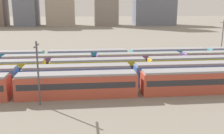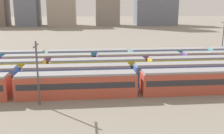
{
  "view_description": "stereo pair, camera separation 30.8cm",
  "coord_description": "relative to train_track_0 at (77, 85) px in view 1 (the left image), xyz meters",
  "views": [
    {
      "loc": [
        14.34,
        -37.83,
        13.45
      ],
      "look_at": [
        19.43,
        10.4,
        2.04
      ],
      "focal_mm": 41.72,
      "sensor_mm": 36.0,
      "label": 1
    },
    {
      "loc": [
        14.64,
        -37.87,
        13.45
      ],
      "look_at": [
        19.43,
        10.4,
        2.04
      ],
      "focal_mm": 41.72,
      "sensor_mm": 36.0,
      "label": 2
    }
  ],
  "objects": [
    {
      "name": "train_track_0",
      "position": [
        0.0,
        0.0,
        0.0
      ],
      "size": [
        55.8,
        3.06,
        3.75
      ],
      "color": "#BC4C38",
      "rests_on": "ground_plane"
    },
    {
      "name": "catenary_pole_1",
      "position": [
        35.59,
        23.94,
        3.66
      ],
      "size": [
        0.24,
        3.2,
        10.03
      ],
      "color": "#4C4C51",
      "rests_on": "ground_plane"
    },
    {
      "name": "train_track_1",
      "position": [
        9.35,
        5.2,
        0.0
      ],
      "size": [
        74.7,
        3.06,
        3.75
      ],
      "color": "#4C70BC",
      "rests_on": "ground_plane"
    },
    {
      "name": "distant_building_4",
      "position": [
        51.23,
        148.6,
        10.57
      ],
      "size": [
        28.39,
        17.27,
        24.94
      ],
      "primitive_type": "cube",
      "color": "slate",
      "rests_on": "ground_plane"
    },
    {
      "name": "train_track_2",
      "position": [
        13.14,
        10.4,
        0.0
      ],
      "size": [
        74.7,
        3.06,
        3.75
      ],
      "color": "yellow",
      "rests_on": "ground_plane"
    },
    {
      "name": "distant_building_1",
      "position": [
        -37.48,
        148.6,
        14.63
      ],
      "size": [
        14.01,
        20.1,
        33.06
      ],
      "primitive_type": "cube",
      "color": "slate",
      "rests_on": "ground_plane"
    },
    {
      "name": "train_track_4",
      "position": [
        20.85,
        20.8,
        0.0
      ],
      "size": [
        93.6,
        3.06,
        3.75
      ],
      "color": "teal",
      "rests_on": "ground_plane"
    },
    {
      "name": "catenary_pole_0",
      "position": [
        -5.13,
        -2.86,
        3.09
      ],
      "size": [
        0.24,
        3.2,
        8.92
      ],
      "color": "#4C4C51",
      "rests_on": "ground_plane"
    },
    {
      "name": "train_track_3",
      "position": [
        3.14,
        15.6,
        0.0
      ],
      "size": [
        74.7,
        3.06,
        3.75
      ],
      "color": "#6B429E",
      "rests_on": "ground_plane"
    },
    {
      "name": "ground_plane",
      "position": [
        -13.08,
        10.4,
        -1.9
      ],
      "size": [
        600.0,
        600.0,
        0.0
      ],
      "primitive_type": "plane",
      "color": "gray"
    },
    {
      "name": "distant_building_2",
      "position": [
        -14.67,
        148.6,
        11.25
      ],
      "size": [
        18.69,
        16.91,
        26.32
      ],
      "primitive_type": "cube",
      "color": "#A89989",
      "rests_on": "ground_plane"
    }
  ]
}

